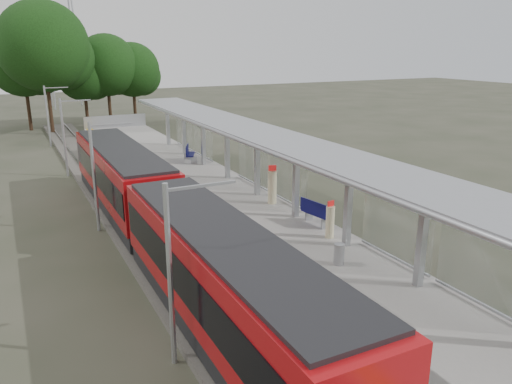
# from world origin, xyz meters

# --- Properties ---
(trackbed) EXTENTS (3.00, 70.00, 0.24)m
(trackbed) POSITION_xyz_m (-4.50, 20.00, 0.12)
(trackbed) COLOR #59544C
(trackbed) RESTS_ON ground
(platform) EXTENTS (6.00, 50.00, 1.00)m
(platform) POSITION_xyz_m (0.00, 20.00, 0.50)
(platform) COLOR gray
(platform) RESTS_ON ground
(tactile_strip) EXTENTS (0.60, 50.00, 0.02)m
(tactile_strip) POSITION_xyz_m (-2.55, 20.00, 1.01)
(tactile_strip) COLOR gold
(tactile_strip) RESTS_ON platform
(end_fence) EXTENTS (6.00, 0.10, 1.20)m
(end_fence) POSITION_xyz_m (0.00, 44.95, 1.60)
(end_fence) COLOR #9EA0A5
(end_fence) RESTS_ON platform
(train) EXTENTS (2.74, 27.60, 3.62)m
(train) POSITION_xyz_m (-4.50, 14.34, 2.05)
(train) COLOR black
(train) RESTS_ON ground
(canopy) EXTENTS (3.27, 38.00, 3.66)m
(canopy) POSITION_xyz_m (1.61, 16.19, 4.20)
(canopy) COLOR #9EA0A5
(canopy) RESTS_ON platform
(tree_cluster) EXTENTS (18.19, 11.91, 13.16)m
(tree_cluster) POSITION_xyz_m (-3.07, 51.89, 7.40)
(tree_cluster) COLOR #382316
(tree_cluster) RESTS_ON ground
(catenary_masts) EXTENTS (2.08, 48.16, 5.40)m
(catenary_masts) POSITION_xyz_m (-6.22, 19.00, 2.91)
(catenary_masts) COLOR #9EA0A5
(catenary_masts) RESTS_ON ground
(bench_mid) EXTENTS (0.77, 1.71, 1.13)m
(bench_mid) POSITION_xyz_m (2.21, 12.63, 1.59)
(bench_mid) COLOR #101054
(bench_mid) RESTS_ON platform
(bench_far) EXTENTS (1.17, 1.75, 1.16)m
(bench_far) POSITION_xyz_m (1.41, 27.31, 1.61)
(bench_far) COLOR #101054
(bench_far) RESTS_ON platform
(info_pillar_near) EXTENTS (0.37, 0.37, 1.63)m
(info_pillar_near) POSITION_xyz_m (1.88, 11.01, 1.70)
(info_pillar_near) COLOR beige
(info_pillar_near) RESTS_ON platform
(info_pillar_far) EXTENTS (0.45, 0.45, 2.02)m
(info_pillar_far) POSITION_xyz_m (1.99, 16.29, 1.87)
(info_pillar_far) COLOR beige
(info_pillar_far) RESTS_ON platform
(litter_bin) EXTENTS (0.52, 0.52, 0.81)m
(litter_bin) POSITION_xyz_m (0.63, 8.62, 1.40)
(litter_bin) COLOR #9EA0A5
(litter_bin) RESTS_ON platform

